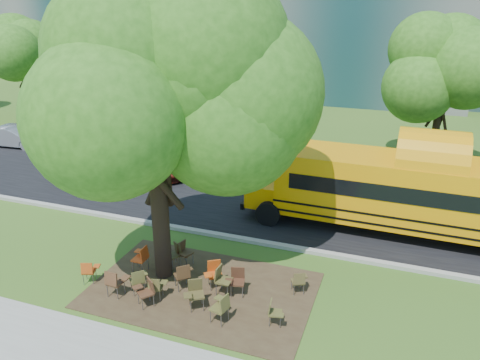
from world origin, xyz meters
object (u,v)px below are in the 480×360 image
at_px(chair_0, 89,270).
at_px(chair_14, 214,272).
at_px(pedestrian_a, 34,116).
at_px(chair_7, 274,311).
at_px(bg_car_silver, 15,136).
at_px(chair_4, 156,286).
at_px(chair_5, 195,291).
at_px(school_bus, 422,193).
at_px(black_car, 100,173).
at_px(chair_12, 222,278).
at_px(chair_3, 147,290).
at_px(chair_1, 115,281).
at_px(bg_car_red, 153,160).
at_px(chair_10, 184,251).
at_px(chair_15, 237,279).
at_px(chair_6, 221,306).
at_px(chair_13, 299,280).
at_px(chair_11, 183,274).
at_px(chair_2, 138,279).
at_px(chair_9, 174,252).
at_px(main_tree, 153,110).
at_px(chair_8, 142,256).

distance_m(chair_0, chair_14, 4.06).
bearing_deg(pedestrian_a, chair_7, -138.88).
xyz_separation_m(chair_0, bg_car_silver, (-13.75, 11.08, 0.16)).
xyz_separation_m(chair_4, bg_car_silver, (-16.24, 11.14, 0.16)).
height_order(chair_5, chair_14, chair_5).
relative_size(school_bus, black_car, 3.02).
bearing_deg(bg_car_silver, chair_12, -124.85).
bearing_deg(chair_3, black_car, -8.98).
relative_size(chair_1, bg_car_silver, 0.24).
bearing_deg(bg_car_red, chair_0, -142.15).
height_order(chair_0, chair_10, chair_10).
height_order(chair_12, chair_15, chair_12).
distance_m(chair_4, chair_6, 2.31).
xyz_separation_m(chair_0, chair_13, (6.52, 1.74, -0.01)).
bearing_deg(chair_10, pedestrian_a, -111.09).
bearing_deg(chair_5, bg_car_red, -85.95).
xyz_separation_m(chair_6, chair_7, (1.43, 0.39, -0.09)).
bearing_deg(chair_1, black_car, 130.04).
xyz_separation_m(chair_5, bg_car_red, (-7.09, 9.91, 0.14)).
bearing_deg(chair_12, chair_11, -80.12).
distance_m(chair_3, chair_14, 2.19).
distance_m(chair_4, bg_car_red, 11.51).
height_order(chair_2, pedestrian_a, pedestrian_a).
xyz_separation_m(chair_4, pedestrian_a, (-18.26, 15.08, 0.43)).
relative_size(school_bus, chair_9, 14.61).
height_order(chair_1, chair_5, chair_1).
height_order(main_tree, chair_10, main_tree).
height_order(chair_11, bg_car_silver, bg_car_silver).
bearing_deg(chair_2, chair_0, 135.55).
height_order(chair_2, chair_9, chair_2).
xyz_separation_m(chair_10, black_car, (-7.11, 5.16, 0.17)).
height_order(chair_1, chair_12, chair_12).
bearing_deg(chair_15, chair_7, 130.76).
xyz_separation_m(chair_0, chair_1, (1.23, -0.37, 0.09)).
xyz_separation_m(school_bus, pedestrian_a, (-25.73, 7.87, -0.84)).
bearing_deg(chair_13, bg_car_silver, 127.48).
height_order(chair_13, bg_car_red, bg_car_red).
bearing_deg(black_car, chair_0, -147.01).
xyz_separation_m(chair_1, bg_car_red, (-4.53, 10.24, 0.13)).
bearing_deg(school_bus, chair_10, -145.18).
height_order(chair_9, chair_15, chair_15).
bearing_deg(chair_9, chair_3, 127.16).
xyz_separation_m(school_bus, chair_2, (-8.16, -7.11, -1.24)).
xyz_separation_m(chair_7, bg_car_silver, (-19.95, 11.08, 0.18)).
distance_m(main_tree, pedestrian_a, 22.98).
height_order(chair_2, chair_11, chair_11).
height_order(chair_8, black_car, black_car).
distance_m(chair_0, chair_3, 2.40).
bearing_deg(chair_13, bg_car_red, 112.59).
xyz_separation_m(chair_12, chair_13, (2.24, 0.86, -0.11)).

